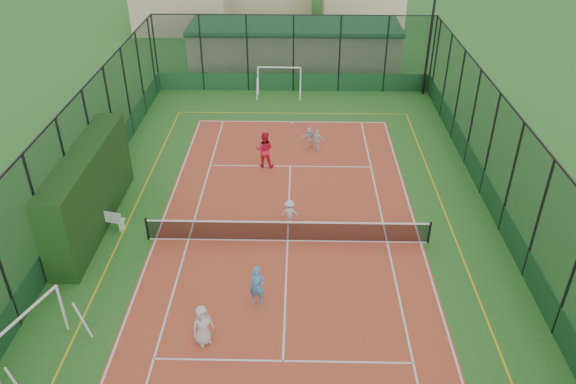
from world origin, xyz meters
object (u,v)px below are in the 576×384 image
Objects in this scene: child_near_left at (203,325)px; child_far_left at (290,213)px; futsal_goal_far at (279,81)px; child_far_right at (317,140)px; futsal_goal_near at (31,338)px; coach at (265,150)px; child_far_back at (309,137)px; white_bench at (105,218)px; child_near_mid at (257,286)px; clubhouse at (294,45)px; floodlight_ne at (431,31)px.

child_near_left reaches higher than child_far_left.
futsal_goal_far is 8.41m from child_far_right.
coach is (6.51, 12.88, 0.01)m from futsal_goal_near.
child_far_right is 0.61m from child_far_back.
white_bench is 8.23m from child_near_mid.
futsal_goal_far reaches higher than child_near_left.
clubhouse is 12.79× the size of child_far_back.
white_bench is at bearing -110.23° from clubhouse.
futsal_goal_near is 1.56× the size of coach.
futsal_goal_far is at bearing -85.67° from child_far_left.
child_near_left is (-11.21, -22.25, -3.36)m from floodlight_ne.
futsal_goal_near is (-0.01, -7.32, 0.46)m from white_bench.
child_far_right is at bearing -130.51° from floodlight_ne.
clubhouse is 12.23× the size of child_far_right.
floodlight_ne reaches higher than child_far_back.
child_far_left is (7.87, 7.68, -0.34)m from futsal_goal_near.
floodlight_ne is at bearing -14.99° from futsal_goal_near.
white_bench is (-7.80, -21.16, -1.09)m from clubhouse.
clubhouse reaches higher than coach.
futsal_goal_far is at bearing -84.73° from coach.
child_near_left reaches higher than child_far_right.
futsal_goal_far reaches higher than child_far_left.
child_far_right is (9.21, 14.65, -0.32)m from futsal_goal_near.
futsal_goal_near is at bearing 82.04° from child_far_right.
white_bench is at bearing -112.74° from futsal_goal_far.
clubhouse reaches higher than child_near_left.
coach is (6.50, 5.56, 0.47)m from white_bench.
child_far_back is (1.88, -7.65, -0.32)m from futsal_goal_far.
futsal_goal_far is 15.08m from child_far_left.
futsal_goal_far is 1.81× the size of child_near_mid.
futsal_goal_near is at bearing -105.34° from clubhouse.
coach is (-2.27, -2.20, 0.35)m from child_far_back.
child_near_left is at bearing -93.09° from futsal_goal_far.
futsal_goal_far is at bearing -49.88° from child_far_right.
child_far_back reaches higher than white_bench.
child_near_left is 12.12m from coach.
clubhouse is 20.82m from child_far_left.
futsal_goal_far is 21.96m from child_near_left.
child_near_left is 7.35m from child_far_left.
floodlight_ne is at bearing 3.49° from futsal_goal_far.
floodlight_ne is 28.50m from futsal_goal_near.
coach is (-1.30, -15.60, -0.62)m from clubhouse.
child_near_mid is 1.28× the size of child_far_right.
floodlight_ne is at bearing -106.31° from child_far_right.
floodlight_ne is at bearing 57.29° from white_bench.
clubhouse is at bearing 83.19° from white_bench.
floodlight_ne is 4.78× the size of white_bench.
child_near_left is (5.19, -6.49, 0.28)m from white_bench.
clubhouse is 13.47m from child_far_back.
floodlight_ne is at bearing -32.12° from clubhouse.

